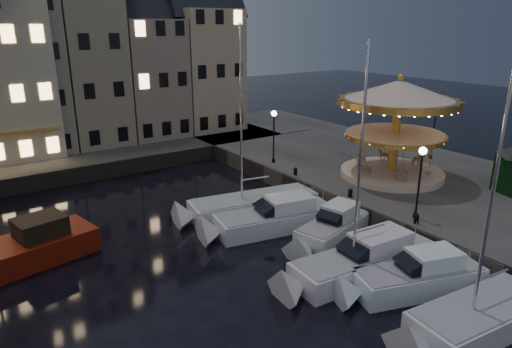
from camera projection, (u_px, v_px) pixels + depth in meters
ground at (334, 284)px, 21.71m from camera, size 160.00×160.00×0.00m
quay_east at (415, 183)px, 33.77m from camera, size 16.00×56.00×1.30m
quay_north at (37, 161)px, 39.06m from camera, size 44.00×12.00×1.30m
quaywall_e at (337, 206)px, 29.44m from camera, size 0.15×44.00×1.30m
quaywall_n at (80, 175)px, 35.46m from camera, size 48.00×0.15×1.30m
streetlamp_b at (420, 172)px, 25.14m from camera, size 0.44×0.44×4.17m
streetlamp_c at (274, 129)px, 35.69m from camera, size 0.44×0.44×4.17m
streetlamp_d at (434, 126)px, 36.73m from camera, size 0.44×0.44×4.17m
bollard_b at (416, 218)px, 25.17m from camera, size 0.30×0.30×0.57m
bollard_c at (350, 192)px, 29.08m from camera, size 0.30×0.30×0.57m
bollard_d at (295, 171)px, 33.38m from camera, size 0.30×0.30×0.57m
townhouse_nc at (18, 63)px, 38.11m from camera, size 6.82×8.00×14.80m
townhouse_nd at (88, 54)px, 41.06m from camera, size 5.50×8.00×15.80m
townhouse_ne at (146, 68)px, 44.48m from camera, size 6.16×8.00×12.80m
townhouse_nf at (201, 60)px, 47.60m from camera, size 6.82×8.00×13.80m
motorboat_a at (472, 322)px, 18.09m from camera, size 7.49×3.16×12.41m
motorboat_b at (410, 280)px, 20.90m from camera, size 7.12×3.99×2.15m
motorboat_c at (359, 262)px, 22.34m from camera, size 8.96×2.90×11.86m
motorboat_d at (330, 231)px, 25.89m from camera, size 6.43×3.52×2.15m
motorboat_e at (270, 220)px, 27.35m from camera, size 8.45×3.87×2.15m
motorboat_f at (246, 206)px, 29.67m from camera, size 9.49×3.99×12.56m
red_fishing_boat at (17, 254)px, 23.14m from camera, size 8.44×4.32×6.11m
carousel at (398, 110)px, 31.66m from camera, size 8.37×8.37×7.32m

